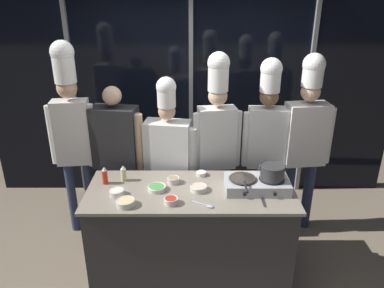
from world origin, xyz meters
The scene contains 22 objects.
ground_plane centered at (0.00, 0.00, 0.00)m, with size 24.00×24.00×0.00m, color #7F705B.
window_wall_back centered at (0.00, 1.60, 1.35)m, with size 5.16×0.09×2.70m.
demo_counter centered at (0.00, 0.00, 0.44)m, with size 1.90×0.78×0.88m.
portable_stove centered at (0.60, 0.01, 0.94)m, with size 0.57×0.34×0.11m.
frying_pan centered at (0.47, 0.01, 1.02)m, with size 0.25×0.43×0.05m.
stock_pot centered at (0.73, 0.01, 1.07)m, with size 0.25×0.22×0.13m.
squeeze_bottle_oil centered at (-0.64, 0.18, 0.96)m, with size 0.05×0.05×0.16m.
squeeze_bottle_chili centered at (-0.80, 0.12, 0.97)m, with size 0.05×0.05×0.17m.
prep_bowl_scallions centered at (-0.31, 0.00, 0.91)m, with size 0.17×0.17×0.04m.
prep_bowl_chicken centered at (0.07, -0.01, 0.91)m, with size 0.15×0.15×0.05m.
prep_bowl_bean_sprouts centered at (0.10, 0.29, 0.90)m, with size 0.10×0.10×0.04m.
prep_bowl_chili_flakes centered at (-0.17, -0.23, 0.92)m, with size 0.12×0.12×0.06m.
prep_bowl_ginger centered at (-0.55, -0.26, 0.92)m, with size 0.16×0.16×0.06m.
prep_bowl_garlic centered at (-0.65, -0.09, 0.91)m, with size 0.13×0.13×0.05m.
prep_bowl_mushrooms centered at (-0.16, 0.13, 0.92)m, with size 0.12×0.12×0.06m.
serving_spoon_slotted centered at (0.14, -0.27, 0.89)m, with size 0.20×0.13×0.02m.
chef_head centered at (-1.23, 0.65, 1.30)m, with size 0.48×0.23×2.13m.
person_guest centered at (-0.79, 0.65, 1.01)m, with size 0.62×0.32×1.69m.
chef_sous centered at (-0.24, 0.59, 1.00)m, with size 0.61×0.31×1.79m.
chef_line centered at (0.27, 0.63, 1.20)m, with size 0.50×0.26×2.03m.
chef_pastry centered at (0.79, 0.67, 1.18)m, with size 0.50×0.22×1.96m.
chef_apprentice centered at (1.21, 0.68, 1.17)m, with size 0.57×0.28×2.01m.
Camera 1 is at (0.01, -2.98, 2.61)m, focal length 35.00 mm.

